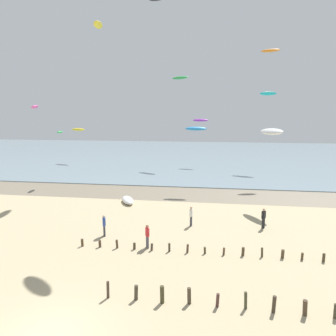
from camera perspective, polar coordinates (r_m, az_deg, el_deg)
The scene contains 19 objects.
wet_sand_strip at distance 38.41m, azimuth -2.04°, elevation -4.53°, with size 120.00×6.91×0.01m, color #7A6D59.
sea at distance 75.96m, azimuth 3.28°, elevation 2.51°, with size 160.00×70.00×0.10m, color gray.
groyne_near at distance 17.26m, azimuth 18.90°, elevation -22.28°, with size 16.73×0.37×0.91m.
groyne_mid at distance 22.38m, azimuth 10.65°, elevation -14.53°, with size 20.38×0.36×0.65m.
person_nearest_camera at distance 27.16m, azimuth 4.18°, elevation -8.55°, with size 0.26×0.57×1.71m.
person_mid_beach at distance 25.45m, azimuth -11.44°, elevation -9.99°, with size 0.34×0.53×1.71m.
person_by_waterline at distance 22.92m, azimuth -3.75°, elevation -12.04°, with size 0.35×0.52×1.71m.
person_left_flank at distance 27.75m, azimuth 16.85°, elevation -8.56°, with size 0.39×0.48×1.71m.
grounded_kite at distance 34.42m, azimuth -7.27°, elevation -5.76°, with size 3.02×1.09×0.60m, color white.
kite_aloft_0 at distance 58.96m, azimuth 5.88°, elevation 8.58°, with size 2.88×0.92×0.46m, color purple.
kite_aloft_1 at distance 65.02m, azimuth -15.90°, elevation 6.69°, with size 3.26×1.04×0.52m, color yellow.
kite_aloft_2 at distance 44.89m, azimuth -18.92°, elevation 6.15°, with size 1.86×0.59×0.30m, color green.
kite_aloft_3 at distance 33.80m, azimuth 18.15°, elevation 6.26°, with size 3.47×1.11×0.55m, color white.
kite_aloft_4 at distance 46.90m, azimuth -22.90°, elevation 10.12°, with size 2.60×0.83×0.42m, color #E54C99.
kite_aloft_5 at distance 59.87m, azimuth 2.20°, elevation 15.95°, with size 3.44×1.10×0.55m, color green.
kite_aloft_7 at distance 43.66m, azimuth -12.50°, elevation 23.89°, with size 3.08×0.99×0.49m, color yellow.
kite_aloft_8 at distance 46.27m, azimuth 17.63°, elevation 12.67°, with size 2.37×0.76×0.38m, color #19B2B7.
kite_aloft_9 at distance 39.13m, azimuth 5.07°, elevation 7.10°, with size 2.64×0.84×0.42m, color #2384D1.
kite_aloft_10 at distance 63.68m, azimuth 18.01°, elevation 19.50°, with size 3.41×1.09×0.55m, color orange.
Camera 1 is at (6.88, -11.13, 9.35)m, focal length 33.80 mm.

